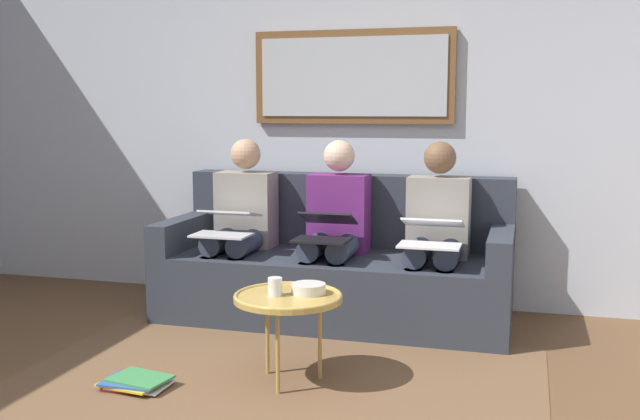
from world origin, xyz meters
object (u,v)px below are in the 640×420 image
object	(u,v)px
couch	(338,268)
laptop_silver	(226,223)
cup	(275,287)
framed_mirror	(353,77)
bowl	(308,289)
coffee_table	(288,299)
magazine_stack	(136,382)
person_middle	(335,225)
laptop_white	(431,233)
person_right	(241,221)
person_left	(436,229)
laptop_black	(325,228)

from	to	relation	value
couch	laptop_silver	size ratio (longest dim) A/B	6.06
couch	cup	size ratio (longest dim) A/B	24.44
framed_mirror	laptop_silver	bearing A→B (deg)	47.56
cup	bowl	bearing A→B (deg)	-149.40
couch	framed_mirror	world-z (taller)	framed_mirror
coffee_table	bowl	world-z (taller)	bowl
coffee_table	magazine_stack	bearing A→B (deg)	21.96
person_middle	laptop_silver	distance (m)	0.68
couch	magazine_stack	world-z (taller)	couch
laptop_white	framed_mirror	bearing A→B (deg)	-47.45
framed_mirror	person_right	xyz separation A→B (m)	(0.64, 0.46, -0.94)
laptop_white	person_right	world-z (taller)	person_right
magazine_stack	person_middle	bearing A→B (deg)	-113.48
coffee_table	laptop_silver	world-z (taller)	laptop_silver
framed_mirror	person_middle	bearing A→B (deg)	90.00
framed_mirror	person_left	size ratio (longest dim) A/B	1.21
couch	bowl	size ratio (longest dim) A/B	12.94
person_right	person_left	bearing A→B (deg)	180.00
person_left	person_middle	world-z (taller)	same
magazine_stack	cup	bearing A→B (deg)	-157.88
cup	person_right	xyz separation A→B (m)	(0.65, -1.17, 0.12)
person_middle	laptop_silver	size ratio (longest dim) A/B	3.14
person_left	person_middle	distance (m)	0.64
laptop_silver	bowl	bearing A→B (deg)	133.14
cup	person_middle	size ratio (longest dim) A/B	0.08
couch	person_middle	size ratio (longest dim) A/B	1.93
bowl	laptop_silver	distance (m)	1.17
person_left	laptop_silver	bearing A→B (deg)	10.74
framed_mirror	laptop_black	bearing A→B (deg)	90.00
magazine_stack	laptop_white	bearing A→B (deg)	-136.74
couch	laptop_silver	distance (m)	0.78
laptop_white	person_right	distance (m)	1.30
couch	magazine_stack	distance (m)	1.64
person_right	magazine_stack	distance (m)	1.54
couch	person_right	size ratio (longest dim) A/B	1.93
laptop_white	person_middle	distance (m)	0.68
couch	laptop_black	bearing A→B (deg)	90.00
framed_mirror	person_right	size ratio (longest dim) A/B	1.21
laptop_black	laptop_silver	distance (m)	0.64
laptop_black	laptop_silver	size ratio (longest dim) A/B	1.02
framed_mirror	magazine_stack	xyz separation A→B (m)	(0.62, 1.88, -1.52)
cup	framed_mirror	bearing A→B (deg)	-89.75
laptop_white	coffee_table	bearing A→B (deg)	57.72
cup	laptop_silver	bearing A→B (deg)	-55.11
coffee_table	person_right	xyz separation A→B (m)	(0.71, -1.15, 0.18)
person_right	laptop_silver	world-z (taller)	person_right
bowl	laptop_white	distance (m)	0.99
bowl	couch	bearing A→B (deg)	-82.59
coffee_table	person_right	size ratio (longest dim) A/B	0.47
laptop_black	person_right	size ratio (longest dim) A/B	0.33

